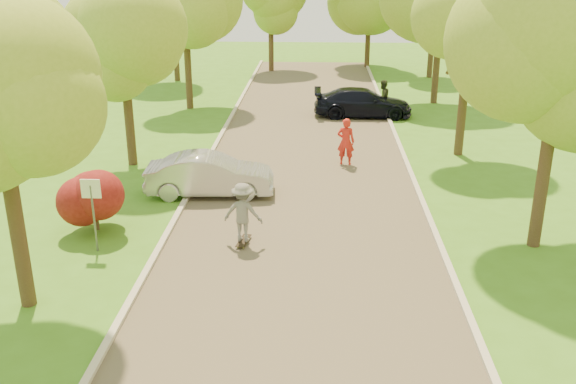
% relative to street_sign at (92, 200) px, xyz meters
% --- Properties ---
extents(ground, '(100.00, 100.00, 0.00)m').
position_rel_street_sign_xyz_m(ground, '(5.80, -4.00, -1.56)').
color(ground, '#3E751B').
rests_on(ground, ground).
extents(road, '(8.00, 60.00, 0.01)m').
position_rel_street_sign_xyz_m(road, '(5.80, 4.00, -1.56)').
color(road, '#4C4438').
rests_on(road, ground).
extents(curb_left, '(0.18, 60.00, 0.12)m').
position_rel_street_sign_xyz_m(curb_left, '(1.75, 4.00, -1.50)').
color(curb_left, '#B2AD9E').
rests_on(curb_left, ground).
extents(curb_right, '(0.18, 60.00, 0.12)m').
position_rel_street_sign_xyz_m(curb_right, '(9.85, 4.00, -1.50)').
color(curb_right, '#B2AD9E').
rests_on(curb_right, ground).
extents(street_sign, '(0.55, 0.06, 2.17)m').
position_rel_street_sign_xyz_m(street_sign, '(0.00, 0.00, 0.00)').
color(street_sign, '#59595E').
rests_on(street_sign, ground).
extents(red_shrub, '(1.70, 1.70, 1.95)m').
position_rel_street_sign_xyz_m(red_shrub, '(-0.50, 1.50, -0.47)').
color(red_shrub, '#382619').
rests_on(red_shrub, ground).
extents(tree_l_mida, '(4.71, 4.60, 7.39)m').
position_rel_street_sign_xyz_m(tree_l_mida, '(-0.50, -3.00, 3.61)').
color(tree_l_mida, '#382619').
rests_on(tree_l_mida, ground).
extents(tree_l_midb, '(4.30, 4.20, 6.62)m').
position_rel_street_sign_xyz_m(tree_l_midb, '(-1.01, 8.00, 3.02)').
color(tree_l_midb, '#382619').
rests_on(tree_l_midb, ground).
extents(tree_l_far, '(4.92, 4.80, 7.79)m').
position_rel_street_sign_xyz_m(tree_l_far, '(-0.59, 18.00, 3.90)').
color(tree_l_far, '#382619').
rests_on(tree_l_far, ground).
extents(tree_r_mida, '(5.13, 5.00, 7.95)m').
position_rel_street_sign_xyz_m(tree_r_mida, '(12.82, 1.00, 3.97)').
color(tree_r_mida, '#382619').
rests_on(tree_r_mida, ground).
extents(tree_r_midb, '(4.51, 4.40, 7.01)m').
position_rel_street_sign_xyz_m(tree_r_midb, '(12.40, 10.00, 3.32)').
color(tree_r_midb, '#382619').
rests_on(tree_r_midb, ground).
extents(silver_sedan, '(4.54, 1.84, 1.47)m').
position_rel_street_sign_xyz_m(silver_sedan, '(2.50, 4.69, -0.83)').
color(silver_sedan, '#ABABB0').
rests_on(silver_sedan, ground).
extents(dark_sedan, '(5.05, 2.08, 1.46)m').
position_rel_street_sign_xyz_m(dark_sedan, '(8.54, 16.54, -0.83)').
color(dark_sedan, black).
rests_on(dark_sedan, ground).
extents(longboard, '(0.38, 0.93, 0.11)m').
position_rel_street_sign_xyz_m(longboard, '(4.13, 0.68, -1.47)').
color(longboard, black).
rests_on(longboard, ground).
extents(skateboarder, '(1.23, 0.82, 1.77)m').
position_rel_street_sign_xyz_m(skateboarder, '(4.13, 0.68, -0.56)').
color(skateboarder, slate).
rests_on(skateboarder, longboard).
extents(person_striped, '(0.76, 0.56, 1.91)m').
position_rel_street_sign_xyz_m(person_striped, '(7.37, 8.36, -0.61)').
color(person_striped, red).
rests_on(person_striped, ground).
extents(person_olive, '(1.12, 1.10, 1.82)m').
position_rel_street_sign_xyz_m(person_olive, '(9.60, 17.00, -0.65)').
color(person_olive, '#2E331F').
rests_on(person_olive, ground).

